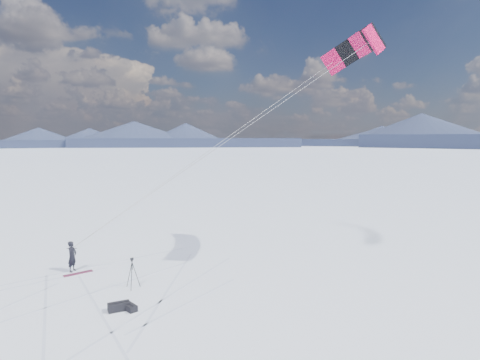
# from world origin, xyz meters

# --- Properties ---
(ground) EXTENTS (1800.00, 1800.00, 0.00)m
(ground) POSITION_xyz_m (0.00, 0.00, 0.00)
(ground) COLOR white
(horizon_hills) EXTENTS (704.00, 704.42, 10.99)m
(horizon_hills) POSITION_xyz_m (-0.00, 0.00, 4.93)
(horizon_hills) COLOR #1B273D
(horizon_hills) RESTS_ON ground
(snow_tracks) EXTENTS (17.62, 14.39, 0.01)m
(snow_tracks) POSITION_xyz_m (-0.56, -0.72, 0.00)
(snow_tracks) COLOR #B1BBD4
(snow_tracks) RESTS_ON ground
(snowkiter) EXTENTS (0.46, 0.66, 1.73)m
(snowkiter) POSITION_xyz_m (-3.05, 3.27, 0.00)
(snowkiter) COLOR black
(snowkiter) RESTS_ON ground
(snowboard) EXTENTS (1.31, 1.30, 0.04)m
(snowboard) POSITION_xyz_m (-2.55, 2.91, 0.02)
(snowboard) COLOR maroon
(snowboard) RESTS_ON ground
(tripod) EXTENTS (0.71, 0.66, 1.56)m
(tripod) POSITION_xyz_m (1.24, 1.13, 1.00)
(tripod) COLOR black
(tripod) RESTS_ON ground
(gear_bag_a) EXTENTS (1.01, 0.85, 0.41)m
(gear_bag_a) POSITION_xyz_m (1.58, -1.43, 0.18)
(gear_bag_a) COLOR black
(gear_bag_a) RESTS_ON ground
(gear_bag_b) EXTENTS (0.79, 0.75, 0.33)m
(gear_bag_b) POSITION_xyz_m (2.06, -1.37, 0.15)
(gear_bag_b) COLOR black
(gear_bag_b) RESTS_ON ground
(power_kite) EXTENTS (17.46, 6.87, 12.44)m
(power_kite) POSITION_xyz_m (12.96, 6.56, 12.70)
(power_kite) COLOR #C80944
(power_kite) RESTS_ON ground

